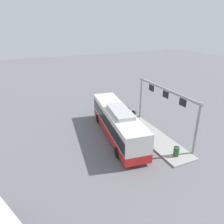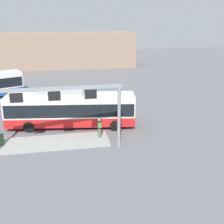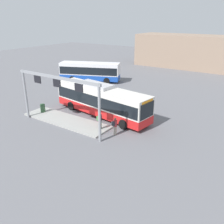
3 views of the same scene
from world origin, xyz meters
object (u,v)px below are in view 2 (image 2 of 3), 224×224
object	(u,v)px
bus_main	(71,108)
person_waiting_near	(119,128)
person_boarding	(99,127)
trash_bin	(1,139)

from	to	relation	value
bus_main	person_waiting_near	size ratio (longest dim) A/B	7.23
person_boarding	person_waiting_near	xyz separation A→B (m)	(1.67, 0.05, -0.16)
person_waiting_near	person_boarding	bearing A→B (deg)	107.82
bus_main	trash_bin	size ratio (longest dim) A/B	13.41
person_boarding	bus_main	bearing A→B (deg)	36.52
bus_main	person_waiting_near	world-z (taller)	bus_main
bus_main	person_waiting_near	xyz separation A→B (m)	(3.92, -3.21, -0.92)
bus_main	person_waiting_near	bearing A→B (deg)	-31.74
bus_main	trash_bin	xyz separation A→B (m)	(-5.77, -3.25, -1.20)
bus_main	trash_bin	world-z (taller)	bus_main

